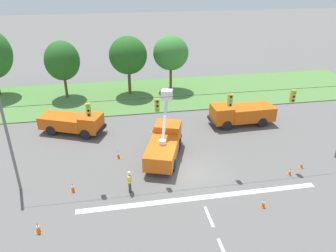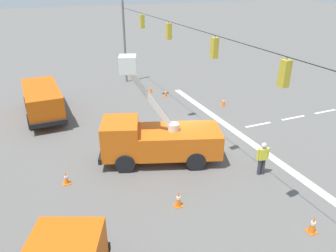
% 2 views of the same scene
% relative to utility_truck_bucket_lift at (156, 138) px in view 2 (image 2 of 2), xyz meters
% --- Properties ---
extents(ground_plane, '(200.00, 200.00, 0.00)m').
position_rel_utility_truck_bucket_lift_xyz_m(ground_plane, '(1.67, -2.63, -1.34)').
color(ground_plane, '#605E5B').
extents(lane_markings, '(17.60, 15.25, 0.01)m').
position_rel_utility_truck_bucket_lift_xyz_m(lane_markings, '(1.67, -7.43, -1.34)').
color(lane_markings, silver).
rests_on(lane_markings, ground).
extents(signal_gantry, '(26.20, 0.33, 7.20)m').
position_rel_utility_truck_bucket_lift_xyz_m(signal_gantry, '(1.73, -2.63, 3.24)').
color(signal_gantry, slate).
rests_on(signal_gantry, ground).
extents(utility_truck_bucket_lift, '(4.26, 6.71, 5.70)m').
position_rel_utility_truck_bucket_lift_xyz_m(utility_truck_bucket_lift, '(0.00, 0.00, 0.00)').
color(utility_truck_bucket_lift, orange).
rests_on(utility_truck_bucket_lift, ground).
extents(utility_truck_support_far, '(6.73, 2.52, 2.20)m').
position_rel_utility_truck_bucket_lift_xyz_m(utility_truck_support_far, '(8.93, 5.11, -0.12)').
color(utility_truck_support_far, '#D6560F').
rests_on(utility_truck_support_far, ground).
extents(road_worker, '(0.30, 0.64, 1.77)m').
position_rel_utility_truck_bucket_lift_xyz_m(road_worker, '(-3.30, -4.33, -0.34)').
color(road_worker, '#383842').
rests_on(road_worker, ground).
extents(traffic_cone_foreground_left, '(0.36, 0.36, 0.61)m').
position_rel_utility_truck_bucket_lift_xyz_m(traffic_cone_foreground_left, '(10.84, -3.64, -1.05)').
color(traffic_cone_foreground_left, orange).
rests_on(traffic_cone_foreground_left, ground).
extents(traffic_cone_foreground_right, '(0.36, 0.36, 0.72)m').
position_rel_utility_truck_bucket_lift_xyz_m(traffic_cone_foreground_right, '(-3.96, 0.53, -0.98)').
color(traffic_cone_foreground_right, orange).
rests_on(traffic_cone_foreground_right, ground).
extents(traffic_cone_mid_left, '(0.36, 0.36, 0.70)m').
position_rel_utility_truck_bucket_lift_xyz_m(traffic_cone_mid_left, '(5.62, -7.67, -0.99)').
color(traffic_cone_mid_left, orange).
rests_on(traffic_cone_mid_left, ground).
extents(traffic_cone_mid_right, '(0.36, 0.36, 0.62)m').
position_rel_utility_truck_bucket_lift_xyz_m(traffic_cone_mid_right, '(-0.34, 4.78, -1.04)').
color(traffic_cone_mid_right, orange).
rests_on(traffic_cone_mid_right, ground).
extents(traffic_cone_lane_edge_a, '(0.36, 0.36, 0.63)m').
position_rel_utility_truck_bucket_lift_xyz_m(traffic_cone_lane_edge_a, '(9.37, -4.43, -1.04)').
color(traffic_cone_lane_edge_a, orange).
rests_on(traffic_cone_lane_edge_a, ground).
extents(traffic_cone_lane_edge_b, '(0.36, 0.36, 0.75)m').
position_rel_utility_truck_bucket_lift_xyz_m(traffic_cone_lane_edge_b, '(-7.45, -3.59, -0.97)').
color(traffic_cone_lane_edge_b, orange).
rests_on(traffic_cone_lane_edge_b, ground).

